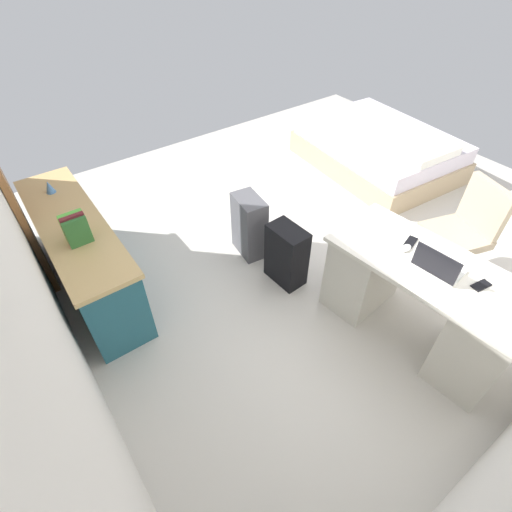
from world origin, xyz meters
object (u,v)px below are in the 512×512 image
computer_mouse (406,248)px  suitcase_black (286,255)px  office_chair (459,238)px  figurine_small (49,187)px  cell_phone_by_mouse (411,242)px  suitcase_spare_grey (249,226)px  desk (419,299)px  bed (378,150)px  cell_phone_near_laptop (481,285)px  laptop (438,266)px  credenza (83,255)px

computer_mouse → suitcase_black: bearing=20.2°
office_chair → figurine_small: bearing=50.0°
office_chair → figurine_small: size_ratio=8.55×
cell_phone_by_mouse → suitcase_black: bearing=15.4°
figurine_small → suitcase_spare_grey: bearing=-124.3°
desk → bed: desk is taller
bed → suitcase_spare_grey: 2.35m
cell_phone_near_laptop → figurine_small: (2.85, 2.00, 0.04)m
suitcase_black → figurine_small: 2.16m
laptop → cell_phone_near_laptop: size_ratio=2.44×
figurine_small → credenza: bearing=-179.8°
office_chair → desk: bearing=104.8°
bed → computer_mouse: computer_mouse is taller
office_chair → cell_phone_by_mouse: (0.02, 0.78, 0.33)m
desk → credenza: (2.03, 1.90, -0.02)m
cell_phone_near_laptop → credenza: bearing=49.4°
credenza → laptop: 2.82m
office_chair → cell_phone_by_mouse: 0.85m
suitcase_spare_grey → cell_phone_near_laptop: size_ratio=4.59×
office_chair → computer_mouse: (-0.01, 0.88, 0.34)m
computer_mouse → suitcase_spare_grey: bearing=12.6°
bed → suitcase_spare_grey: (-0.38, 2.32, 0.07)m
credenza → cell_phone_by_mouse: cell_phone_by_mouse is taller
suitcase_black → computer_mouse: 1.04m
suitcase_black → computer_mouse: (-0.83, -0.41, 0.47)m
credenza → cell_phone_near_laptop: cell_phone_near_laptop is taller
bed → laptop: bearing=136.7°
computer_mouse → figurine_small: size_ratio=0.91×
office_chair → suitcase_spare_grey: 1.89m
suitcase_black → figurine_small: bearing=41.5°
suitcase_spare_grey → laptop: laptop is taller
credenza → computer_mouse: 2.64m
cell_phone_by_mouse → figurine_small: figurine_small is taller
bed → figurine_small: bearing=81.0°
suitcase_black → cell_phone_near_laptop: 1.52m
laptop → computer_mouse: size_ratio=3.31×
office_chair → bed: office_chair is taller
desk → cell_phone_near_laptop: 0.48m
credenza → office_chair: bearing=-123.1°
office_chair → bed: 1.99m
suitcase_spare_grey → computer_mouse: (-1.35, -0.45, 0.45)m
desk → cell_phone_near_laptop: bearing=-163.4°
office_chair → credenza: size_ratio=0.52×
office_chair → suitcase_black: (0.83, 1.29, -0.13)m
cell_phone_by_mouse → laptop: bearing=142.3°
credenza → suitcase_black: bearing=-123.4°
credenza → suitcase_spare_grey: bearing=-107.7°
office_chair → suitcase_black: 1.54m
laptop → figurine_small: laptop is taller
suitcase_black → office_chair: bearing=-126.0°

